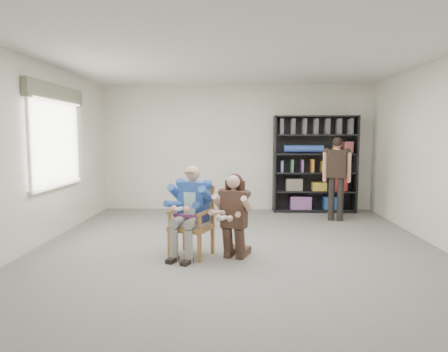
# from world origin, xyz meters

# --- Properties ---
(room_shell) EXTENTS (6.00, 7.00, 2.80)m
(room_shell) POSITION_xyz_m (0.00, 0.00, 1.40)
(room_shell) COLOR beige
(room_shell) RESTS_ON ground
(floor) EXTENTS (6.00, 7.00, 0.01)m
(floor) POSITION_xyz_m (0.00, 0.00, 0.00)
(floor) COLOR #64615E
(floor) RESTS_ON ground
(window_left) EXTENTS (0.16, 2.00, 1.75)m
(window_left) POSITION_xyz_m (-2.95, 1.00, 1.63)
(window_left) COLOR silver
(window_left) RESTS_ON room_shell
(armchair) EXTENTS (0.72, 0.71, 0.97)m
(armchair) POSITION_xyz_m (-0.63, -0.08, 0.49)
(armchair) COLOR olive
(armchair) RESTS_ON floor
(seated_man) EXTENTS (0.78, 0.90, 1.27)m
(seated_man) POSITION_xyz_m (-0.63, -0.08, 0.63)
(seated_man) COLOR #2C4697
(seated_man) RESTS_ON floor
(kneeling_woman) EXTENTS (0.73, 0.90, 1.16)m
(kneeling_woman) POSITION_xyz_m (-0.05, -0.20, 0.58)
(kneeling_woman) COLOR #37281D
(kneeling_woman) RESTS_ON floor
(bookshelf) EXTENTS (1.80, 0.38, 2.10)m
(bookshelf) POSITION_xyz_m (1.70, 3.28, 1.05)
(bookshelf) COLOR black
(bookshelf) RESTS_ON floor
(standing_man) EXTENTS (0.57, 0.42, 1.64)m
(standing_man) POSITION_xyz_m (1.94, 2.33, 0.82)
(standing_man) COLOR black
(standing_man) RESTS_ON floor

